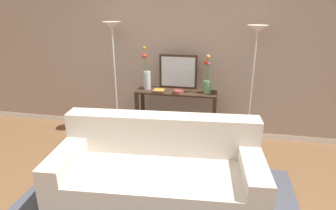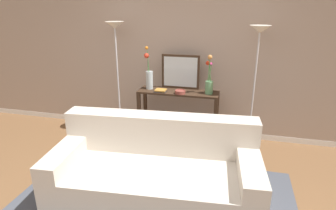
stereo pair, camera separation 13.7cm
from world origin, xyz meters
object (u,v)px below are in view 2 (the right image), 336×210
at_px(couch, 156,173).
at_px(book_row_under_console, 157,134).
at_px(vase_short_flowers, 209,81).
at_px(book_stack, 161,91).
at_px(vase_tall_flowers, 149,76).
at_px(floor_lamp_left, 116,48).
at_px(floor_lamp_right, 257,55).
at_px(console_table, 178,107).
at_px(wall_mirror, 180,72).
at_px(fruit_bowl, 180,92).

distance_m(couch, book_row_under_console, 1.52).
xyz_separation_m(vase_short_flowers, book_stack, (-0.72, -0.07, -0.17)).
bearing_deg(vase_tall_flowers, couch, -70.20).
xyz_separation_m(couch, floor_lamp_left, (-1.03, 1.42, 1.13)).
bearing_deg(vase_tall_flowers, book_stack, -26.86).
bearing_deg(vase_short_flowers, floor_lamp_right, -0.46).
distance_m(console_table, wall_mirror, 0.55).
bearing_deg(fruit_bowl, wall_mirror, 101.57).
xyz_separation_m(couch, vase_tall_flowers, (-0.53, 1.47, 0.73)).
relative_size(couch, wall_mirror, 3.92).
bearing_deg(book_stack, console_table, 18.88).
xyz_separation_m(couch, fruit_bowl, (-0.01, 1.33, 0.54)).
xyz_separation_m(couch, book_row_under_console, (-0.41, 1.44, -0.25)).
bearing_deg(book_stack, floor_lamp_left, 174.85).
bearing_deg(book_row_under_console, wall_mirror, 23.33).
distance_m(floor_lamp_left, book_stack, 0.93).
relative_size(couch, book_row_under_console, 7.52).
xyz_separation_m(console_table, floor_lamp_right, (1.09, -0.02, 0.86)).
xyz_separation_m(wall_mirror, vase_tall_flowers, (-0.47, -0.13, -0.06)).
distance_m(floor_lamp_left, vase_short_flowers, 1.49).
distance_m(vase_short_flowers, fruit_bowl, 0.45).
distance_m(wall_mirror, book_row_under_console, 1.10).
relative_size(floor_lamp_left, book_row_under_console, 5.97).
bearing_deg(book_stack, vase_tall_flowers, 153.14).
xyz_separation_m(wall_mirror, book_stack, (-0.25, -0.24, -0.25)).
xyz_separation_m(floor_lamp_left, vase_tall_flowers, (0.50, 0.04, -0.41)).
bearing_deg(floor_lamp_right, console_table, 178.78).
xyz_separation_m(console_table, vase_short_flowers, (0.46, -0.02, 0.45)).
bearing_deg(book_row_under_console, book_stack, -43.12).
height_order(couch, book_row_under_console, couch).
relative_size(console_table, floor_lamp_right, 0.68).
bearing_deg(vase_short_flowers, console_table, 177.73).
distance_m(couch, fruit_bowl, 1.44).
xyz_separation_m(vase_tall_flowers, book_row_under_console, (0.12, -0.02, -0.98)).
bearing_deg(vase_tall_flowers, vase_short_flowers, -2.38).
xyz_separation_m(floor_lamp_right, fruit_bowl, (-1.04, -0.09, -0.58)).
height_order(console_table, floor_lamp_right, floor_lamp_right).
bearing_deg(vase_short_flowers, book_row_under_console, 178.71).
height_order(floor_lamp_right, vase_short_flowers, floor_lamp_right).
bearing_deg(wall_mirror, floor_lamp_left, -169.84).
bearing_deg(console_table, vase_short_flowers, -2.27).
height_order(console_table, wall_mirror, wall_mirror).
bearing_deg(floor_lamp_left, console_table, 1.38).
height_order(floor_lamp_right, book_row_under_console, floor_lamp_right).
relative_size(console_table, floor_lamp_left, 0.67).
xyz_separation_m(vase_tall_flowers, vase_short_flowers, (0.93, -0.04, -0.02)).
bearing_deg(vase_tall_flowers, floor_lamp_left, -175.00).
bearing_deg(floor_lamp_right, couch, -126.08).
xyz_separation_m(vase_tall_flowers, book_stack, (0.21, -0.11, -0.19)).
bearing_deg(book_stack, book_row_under_console, 136.88).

